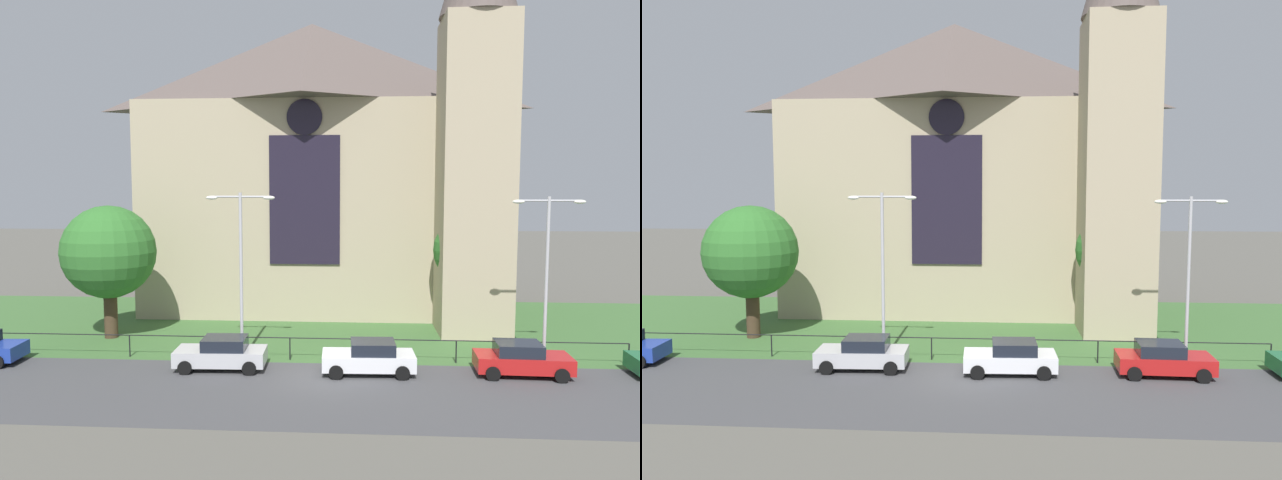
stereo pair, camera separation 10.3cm
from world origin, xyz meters
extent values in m
plane|color=#56544C|center=(0.00, 10.00, 0.00)|extent=(160.00, 160.00, 0.00)
cube|color=#424244|center=(0.00, -2.00, 0.00)|extent=(120.00, 8.00, 0.01)
cube|color=#3D6633|center=(0.00, 8.00, 0.00)|extent=(120.00, 20.00, 0.01)
cube|color=tan|center=(-1.88, 16.66, 7.00)|extent=(22.00, 12.00, 14.00)
pyramid|color=#594C47|center=(-1.88, 16.66, 17.00)|extent=(22.00, 12.00, 6.00)
cube|color=black|center=(-1.88, 10.61, 7.70)|extent=(4.40, 0.16, 8.00)
cylinder|color=black|center=(-1.88, 10.61, 12.80)|extent=(2.20, 0.15, 2.20)
cube|color=tan|center=(8.12, 8.66, 9.00)|extent=(4.00, 4.00, 18.00)
cylinder|color=black|center=(-1.88, 2.50, 1.10)|extent=(32.43, 0.05, 0.05)
cylinder|color=black|center=(-9.99, 2.50, 0.55)|extent=(0.07, 0.07, 1.10)
cylinder|color=black|center=(-1.88, 2.50, 0.55)|extent=(0.06, 0.07, 1.10)
cylinder|color=black|center=(6.23, 2.50, 0.55)|extent=(0.06, 0.07, 1.10)
cylinder|color=black|center=(14.33, 2.50, 0.55)|extent=(0.07, 0.07, 1.10)
cylinder|color=brown|center=(7.84, 8.89, 1.66)|extent=(0.50, 0.50, 3.33)
sphere|color=#2D6B28|center=(7.84, 8.89, 4.82)|extent=(3.97, 3.97, 3.97)
cylinder|color=#423021|center=(-12.51, 6.12, 1.47)|extent=(0.74, 0.74, 2.94)
sphere|color=#2D6B28|center=(-12.51, 6.12, 4.89)|extent=(5.22, 5.22, 5.22)
cylinder|color=#B2B2B7|center=(-4.25, 2.40, 4.12)|extent=(0.16, 0.16, 8.25)
cylinder|color=#B2B2B7|center=(-4.95, 2.40, 8.05)|extent=(1.40, 0.10, 0.10)
cylinder|color=#B2B2B7|center=(-3.55, 2.40, 8.05)|extent=(1.40, 0.10, 0.10)
ellipsoid|color=white|center=(-5.65, 2.40, 8.00)|extent=(0.57, 0.26, 0.20)
ellipsoid|color=white|center=(-2.85, 2.40, 8.00)|extent=(0.57, 0.26, 0.20)
cylinder|color=#B2B2B7|center=(10.35, 2.40, 4.04)|extent=(0.16, 0.16, 8.08)
cylinder|color=#B2B2B7|center=(9.65, 2.40, 7.88)|extent=(1.40, 0.10, 0.10)
cylinder|color=#B2B2B7|center=(11.05, 2.40, 7.88)|extent=(1.40, 0.10, 0.10)
ellipsoid|color=white|center=(8.95, 2.40, 7.83)|extent=(0.57, 0.26, 0.20)
ellipsoid|color=white|center=(11.75, 2.40, 7.83)|extent=(0.57, 0.26, 0.20)
cylinder|color=black|center=(-15.51, 1.96, 0.32)|extent=(0.65, 0.25, 0.64)
cube|color=#B7B7BC|center=(-4.95, 0.85, 0.61)|extent=(4.26, 1.94, 0.70)
cube|color=black|center=(-4.75, 0.86, 1.23)|extent=(2.05, 1.66, 0.55)
cylinder|color=black|center=(-6.39, -0.10, 0.32)|extent=(0.65, 0.24, 0.64)
cylinder|color=black|center=(-6.45, 1.70, 0.32)|extent=(0.65, 0.24, 0.64)
cylinder|color=black|center=(-3.45, 0.00, 0.32)|extent=(0.65, 0.24, 0.64)
cylinder|color=black|center=(-3.51, 1.80, 0.32)|extent=(0.65, 0.24, 0.64)
cube|color=silver|center=(1.94, 0.64, 0.61)|extent=(4.26, 1.94, 0.70)
cube|color=black|center=(2.14, 0.64, 1.23)|extent=(2.05, 1.67, 0.55)
cylinder|color=black|center=(0.51, -0.31, 0.32)|extent=(0.65, 0.24, 0.64)
cylinder|color=black|center=(0.44, 1.49, 0.32)|extent=(0.65, 0.24, 0.64)
cylinder|color=black|center=(3.45, -0.21, 0.32)|extent=(0.65, 0.24, 0.64)
cylinder|color=black|center=(3.38, 1.59, 0.32)|extent=(0.65, 0.24, 0.64)
cube|color=#B21919|center=(8.91, 0.82, 0.61)|extent=(4.25, 1.93, 0.70)
cube|color=black|center=(8.71, 0.82, 1.23)|extent=(2.05, 1.66, 0.55)
cylinder|color=black|center=(10.41, 1.67, 0.32)|extent=(0.65, 0.24, 0.64)
cylinder|color=black|center=(10.35, -0.13, 0.32)|extent=(0.65, 0.24, 0.64)
cylinder|color=black|center=(7.47, 1.76, 0.32)|extent=(0.65, 0.24, 0.64)
cylinder|color=black|center=(7.41, -0.04, 0.32)|extent=(0.65, 0.24, 0.64)
cylinder|color=black|center=(14.41, 1.86, 0.32)|extent=(0.65, 0.24, 0.64)
camera|label=1|loc=(1.44, -25.42, 8.50)|focal=32.64mm
camera|label=2|loc=(1.55, -25.41, 8.50)|focal=32.64mm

